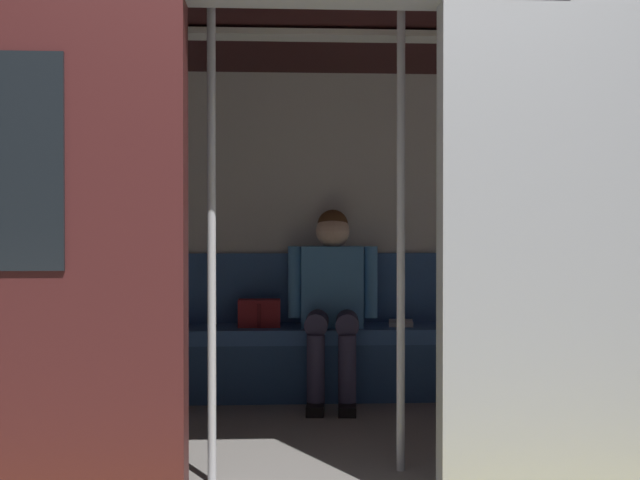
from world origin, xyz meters
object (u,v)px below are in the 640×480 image
person_seated (332,292)px  grab_pole_door (212,235)px  bench_seat (299,344)px  book (401,323)px  train_car (292,153)px  grab_pole_far (401,235)px  handbag (259,313)px

person_seated → grab_pole_door: (0.61, 1.54, 0.36)m
bench_seat → book: book is taller
train_car → book: train_car is taller
bench_seat → grab_pole_far: size_ratio=1.58×
person_seated → grab_pole_far: 1.49m
grab_pole_far → handbag: bearing=-67.1°
person_seated → grab_pole_door: bearing=68.5°
grab_pole_door → grab_pole_far: 0.81m
person_seated → handbag: (0.45, -0.10, -0.14)m
train_car → grab_pole_far: train_car is taller
grab_pole_door → book: bearing=-122.1°
train_car → handbag: (0.18, -0.95, -0.90)m
handbag → grab_pole_door: grab_pole_door is taller
train_car → bench_seat: 1.42m
grab_pole_far → bench_seat: bearing=-74.8°
person_seated → bench_seat: bearing=-14.3°
person_seated → grab_pole_far: size_ratio=0.57×
bench_seat → handbag: handbag is taller
handbag → book: bearing=-178.0°
person_seated → handbag: person_seated is taller
person_seated → handbag: bearing=-12.3°
handbag → book: 0.89m
handbag → book: handbag is taller
train_car → grab_pole_door: 0.87m
train_car → grab_pole_door: train_car is taller
bench_seat → grab_pole_far: grab_pole_far is taller
train_car → person_seated: train_car is taller
bench_seat → grab_pole_door: 1.78m
train_car → person_seated: size_ratio=5.46×
grab_pole_door → handbag: bearing=-95.5°
person_seated → grab_pole_far: grab_pole_far is taller
train_car → grab_pole_door: size_ratio=3.12×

